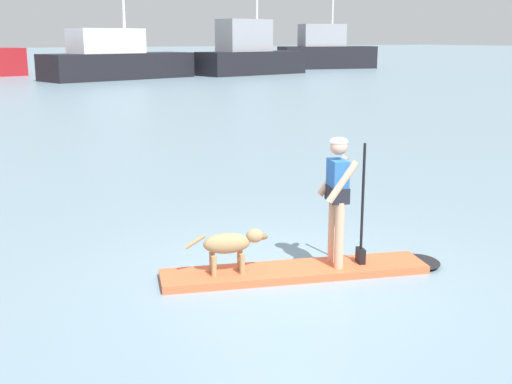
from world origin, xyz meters
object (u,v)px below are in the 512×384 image
paddleboard (312,270)px  dog (231,244)px  moored_boat_center (326,52)px  person_paddler (338,192)px  moored_boat_far_starboard (250,54)px  moored_boat_far_port (116,60)px

paddleboard → dog: 1.15m
paddleboard → moored_boat_center: moored_boat_center is taller
paddleboard → moored_boat_center: (34.02, 45.98, 1.58)m
person_paddler → moored_boat_far_starboard: size_ratio=0.17×
person_paddler → moored_boat_far_starboard: bearing=61.6°
moored_boat_center → paddleboard: bearing=-126.5°
moored_boat_far_starboard → paddleboard: bearing=-118.8°
paddleboard → person_paddler: (0.31, -0.10, 1.03)m
dog → moored_boat_center: 57.56m
paddleboard → person_paddler: size_ratio=2.23×
paddleboard → moored_boat_far_starboard: size_ratio=0.38×
dog → moored_boat_far_starboard: moored_boat_far_starboard is taller
paddleboard → moored_boat_far_starboard: 46.49m
paddleboard → moored_boat_center: size_ratio=0.31×
dog → moored_boat_center: bearing=52.5°
moored_boat_far_port → dog: bearing=-106.5°
dog → moored_boat_far_port: size_ratio=0.09×
moored_boat_center → person_paddler: bearing=-126.2°
dog → moored_boat_far_starboard: size_ratio=0.10×
moored_boat_center → moored_boat_far_starboard: bearing=-155.8°
paddleboard → moored_boat_far_port: 41.95m
person_paddler → moored_boat_center: bearing=53.8°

